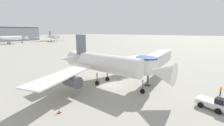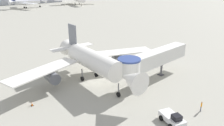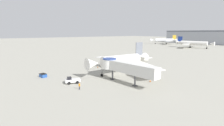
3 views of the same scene
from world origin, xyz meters
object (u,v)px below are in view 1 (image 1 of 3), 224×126
(traffic_cone_starboard_wing, at_px, (137,70))
(background_jet_red_tail, at_px, (53,37))
(pushback_tug_white, at_px, (213,103))
(ground_crew_marshaller, at_px, (221,91))
(traffic_cone_port_wing, at_px, (59,111))
(background_jet_navy_tail, at_px, (10,38))
(main_airplane, at_px, (107,64))
(jet_bridge, at_px, (155,60))

(traffic_cone_starboard_wing, relative_size, background_jet_red_tail, 0.02)
(pushback_tug_white, height_order, ground_crew_marshaller, pushback_tug_white)
(pushback_tug_white, relative_size, traffic_cone_starboard_wing, 5.24)
(traffic_cone_port_wing, distance_m, background_jet_navy_tail, 145.09)
(background_jet_navy_tail, distance_m, background_jet_red_tail, 41.99)
(main_airplane, xyz_separation_m, traffic_cone_port_wing, (-12.93, -1.57, -3.99))
(ground_crew_marshaller, distance_m, background_jet_navy_tail, 157.61)
(jet_bridge, height_order, pushback_tug_white, jet_bridge)
(background_jet_navy_tail, bearing_deg, background_jet_red_tail, -96.55)
(main_airplane, relative_size, jet_bridge, 1.72)
(ground_crew_marshaller, bearing_deg, traffic_cone_port_wing, -66.63)
(main_airplane, height_order, background_jet_red_tail, background_jet_red_tail)
(traffic_cone_port_wing, bearing_deg, ground_crew_marshaller, -42.72)
(main_airplane, distance_m, pushback_tug_white, 19.04)
(pushback_tug_white, xyz_separation_m, traffic_cone_port_wing, (-13.54, 17.14, -0.50))
(ground_crew_marshaller, distance_m, background_jet_red_tail, 168.24)
(traffic_cone_starboard_wing, relative_size, ground_crew_marshaller, 0.49)
(main_airplane, bearing_deg, background_jet_red_tail, 62.24)
(traffic_cone_port_wing, xyz_separation_m, background_jet_navy_tail, (47.55, 137.01, 4.43))
(pushback_tug_white, distance_m, background_jet_red_tail, 170.02)
(jet_bridge, xyz_separation_m, traffic_cone_port_wing, (-21.79, 5.53, -4.15))
(pushback_tug_white, bearing_deg, background_jet_red_tail, 79.77)
(pushback_tug_white, relative_size, ground_crew_marshaller, 2.59)
(pushback_tug_white, relative_size, traffic_cone_port_wing, 6.35)
(main_airplane, distance_m, traffic_cone_port_wing, 13.62)
(ground_crew_marshaller, height_order, background_jet_red_tail, background_jet_red_tail)
(traffic_cone_port_wing, bearing_deg, jet_bridge, -14.25)
(traffic_cone_starboard_wing, height_order, background_jet_red_tail, background_jet_red_tail)
(jet_bridge, height_order, traffic_cone_port_wing, jet_bridge)
(main_airplane, xyz_separation_m, traffic_cone_starboard_wing, (12.83, -0.71, -3.91))
(background_jet_navy_tail, bearing_deg, traffic_cone_port_wing, 157.15)
(pushback_tug_white, bearing_deg, main_airplane, 108.18)
(traffic_cone_starboard_wing, distance_m, background_jet_navy_tail, 137.95)
(traffic_cone_starboard_wing, bearing_deg, traffic_cone_port_wing, -178.10)
(pushback_tug_white, relative_size, background_jet_navy_tail, 0.15)
(traffic_cone_starboard_wing, bearing_deg, background_jet_red_tail, 64.57)
(traffic_cone_starboard_wing, relative_size, background_jet_navy_tail, 0.03)
(traffic_cone_port_wing, xyz_separation_m, background_jet_red_tail, (89.49, 134.92, 4.38))
(traffic_cone_port_wing, bearing_deg, background_jet_red_tail, 56.45)
(traffic_cone_port_wing, height_order, background_jet_red_tail, background_jet_red_tail)
(traffic_cone_starboard_wing, relative_size, traffic_cone_port_wing, 1.21)
(jet_bridge, xyz_separation_m, pushback_tug_white, (-8.25, -11.60, -3.65))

